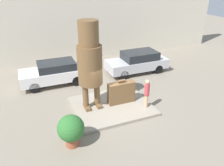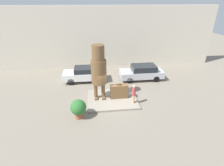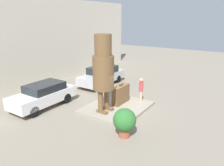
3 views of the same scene
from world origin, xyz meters
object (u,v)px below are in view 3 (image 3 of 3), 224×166
(statue_figure, at_px, (103,68))
(parked_car_silver, at_px, (102,75))
(tourist, at_px, (141,89))
(parked_car_white, at_px, (43,95))
(planter_pot, at_px, (125,121))
(giant_suitcase, at_px, (121,94))

(statue_figure, distance_m, parked_car_silver, 6.42)
(tourist, height_order, parked_car_white, tourist)
(statue_figure, xyz_separation_m, parked_car_silver, (4.82, 3.70, -2.07))
(statue_figure, bearing_deg, parked_car_white, 108.98)
(tourist, distance_m, planter_pot, 4.65)
(giant_suitcase, relative_size, parked_car_silver, 0.33)
(tourist, distance_m, parked_car_white, 6.61)
(statue_figure, distance_m, giant_suitcase, 2.73)
(statue_figure, relative_size, planter_pot, 3.14)
(giant_suitcase, relative_size, tourist, 0.93)
(tourist, xyz_separation_m, planter_pot, (-4.45, -1.31, -0.21))
(parked_car_white, relative_size, parked_car_silver, 0.95)
(statue_figure, bearing_deg, parked_car_silver, 37.49)
(parked_car_silver, bearing_deg, tourist, 67.17)
(statue_figure, distance_m, parked_car_white, 4.69)
(tourist, height_order, planter_pot, tourist)
(parked_car_white, xyz_separation_m, planter_pot, (-0.32, -6.46, 0.01))
(tourist, bearing_deg, giant_suitcase, 137.97)
(tourist, xyz_separation_m, parked_car_silver, (2.05, 4.88, -0.22))
(tourist, bearing_deg, statue_figure, 156.98)
(statue_figure, xyz_separation_m, tourist, (2.77, -1.18, -1.85))
(tourist, relative_size, planter_pot, 1.11)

